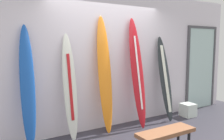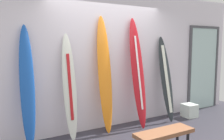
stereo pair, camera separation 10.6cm
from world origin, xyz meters
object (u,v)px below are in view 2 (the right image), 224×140
object	(u,v)px
surfboard_sunset	(105,75)
glass_door	(203,67)
surfboard_cobalt	(27,88)
surfboard_crimson	(138,73)
display_block_left	(189,110)
surfboard_charcoal	(166,79)
bench	(164,135)
surfboard_ivory	(70,87)

from	to	relation	value
surfboard_sunset	glass_door	xyz separation A→B (m)	(3.03, 0.19, 0.00)
glass_door	surfboard_cobalt	bearing A→B (deg)	-177.75
surfboard_cobalt	surfboard_crimson	distance (m)	2.15
surfboard_cobalt	display_block_left	bearing A→B (deg)	-3.10
surfboard_crimson	surfboard_charcoal	world-z (taller)	surfboard_crimson
surfboard_crimson	bench	world-z (taller)	surfboard_crimson
surfboard_crimson	surfboard_cobalt	bearing A→B (deg)	177.78
surfboard_crimson	surfboard_ivory	bearing A→B (deg)	176.89
surfboard_sunset	display_block_left	distance (m)	2.36
surfboard_cobalt	display_block_left	size ratio (longest dim) A/B	6.50
surfboard_charcoal	bench	xyz separation A→B (m)	(-1.29, -1.38, -0.54)
surfboard_charcoal	glass_door	distance (m)	1.55
surfboard_ivory	bench	xyz separation A→B (m)	(0.93, -1.44, -0.57)
surfboard_crimson	display_block_left	size ratio (longest dim) A/B	7.21
surfboard_crimson	glass_door	xyz separation A→B (m)	(2.30, 0.26, -0.01)
display_block_left	bench	bearing A→B (deg)	-146.91
surfboard_ivory	display_block_left	world-z (taller)	surfboard_ivory
bench	surfboard_charcoal	bearing A→B (deg)	46.97
bench	surfboard_cobalt	bearing A→B (deg)	138.56
surfboard_crimson	glass_door	size ratio (longest dim) A/B	1.04
surfboard_ivory	glass_door	bearing A→B (deg)	2.77
surfboard_charcoal	bench	world-z (taller)	surfboard_charcoal
surfboard_crimson	surfboard_sunset	bearing A→B (deg)	174.43
surfboard_cobalt	surfboard_crimson	world-z (taller)	surfboard_crimson
surfboard_crimson	display_block_left	bearing A→B (deg)	-4.43
surfboard_sunset	glass_door	bearing A→B (deg)	3.54
display_block_left	glass_door	distance (m)	1.35
surfboard_ivory	surfboard_sunset	bearing A→B (deg)	-0.57
glass_door	bench	size ratio (longest dim) A/B	2.32
surfboard_ivory	display_block_left	distance (m)	2.97
surfboard_cobalt	surfboard_ivory	bearing A→B (deg)	-0.45
surfboard_crimson	bench	xyz separation A→B (m)	(-0.50, -1.37, -0.74)
surfboard_sunset	surfboard_ivory	bearing A→B (deg)	179.43
surfboard_charcoal	display_block_left	size ratio (longest dim) A/B	6.02
surfboard_cobalt	display_block_left	world-z (taller)	surfboard_cobalt
surfboard_crimson	surfboard_charcoal	xyz separation A→B (m)	(0.79, 0.01, -0.20)
glass_door	surfboard_sunset	bearing A→B (deg)	-176.46
display_block_left	surfboard_charcoal	bearing A→B (deg)	168.93
surfboard_cobalt	display_block_left	xyz separation A→B (m)	(3.57, -0.19, -0.84)
surfboard_ivory	surfboard_crimson	distance (m)	1.44
surfboard_sunset	surfboard_crimson	distance (m)	0.73
surfboard_sunset	surfboard_crimson	xyz separation A→B (m)	(0.72, -0.07, 0.01)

